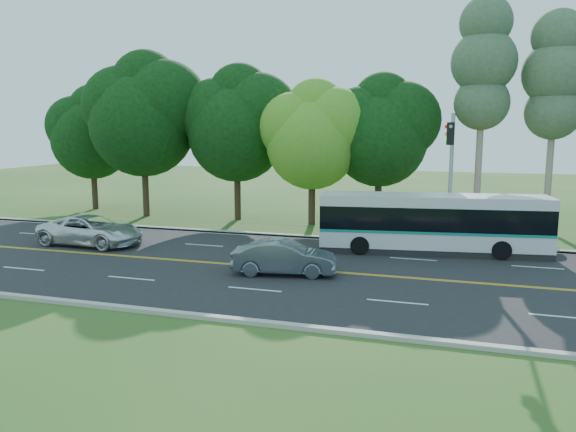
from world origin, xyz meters
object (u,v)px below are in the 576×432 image
(sedan, at_px, (284,258))
(traffic_signal, at_px, (451,160))
(suv, at_px, (91,230))
(transit_bus, at_px, (432,224))

(sedan, bearing_deg, traffic_signal, -56.19)
(sedan, xyz_separation_m, suv, (-11.73, 2.78, 0.06))
(traffic_signal, distance_m, sedan, 9.96)
(transit_bus, bearing_deg, sedan, -140.85)
(traffic_signal, xyz_separation_m, suv, (-18.31, -3.59, -3.86))
(sedan, height_order, suv, suv)
(traffic_signal, distance_m, transit_bus, 3.29)
(transit_bus, height_order, sedan, transit_bus)
(transit_bus, bearing_deg, suv, -176.61)
(traffic_signal, xyz_separation_m, sedan, (-6.58, -6.37, -3.92))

